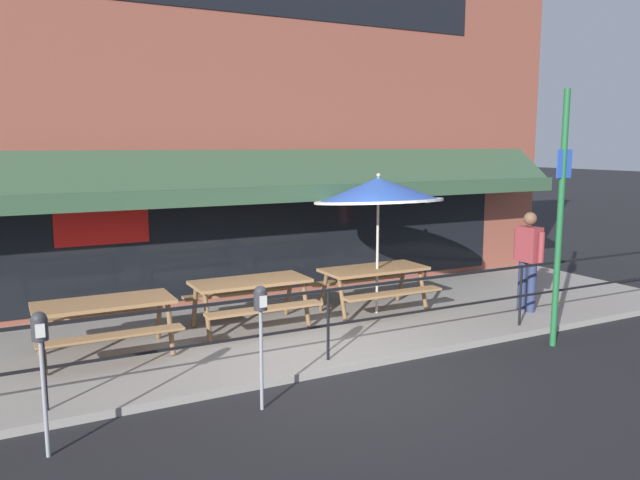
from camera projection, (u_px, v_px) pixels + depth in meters
The scene contains 12 objects.
ground_plane at pixel (339, 374), 8.06m from camera, with size 120.00×120.00×0.00m, color black.
patio_deck at pixel (277, 330), 9.80m from camera, with size 15.00×4.00×0.10m, color gray.
restaurant_building at pixel (224, 75), 11.13m from camera, with size 15.00×1.60×8.42m.
patio_railing at pixel (328, 309), 8.20m from camera, with size 13.84×0.04×0.97m.
picnic_table_left at pixel (104, 313), 8.37m from camera, with size 1.80×1.42×0.76m.
picnic_table_centre at pixel (251, 290), 9.67m from camera, with size 1.80×1.42×0.76m.
picnic_table_right at pixel (374, 277), 10.63m from camera, with size 1.80×1.42×0.76m.
patio_umbrella_right at pixel (378, 191), 10.32m from camera, with size 2.14×2.14×2.38m.
pedestrian_walking at pixel (528, 256), 10.63m from camera, with size 0.26×0.62×1.71m.
parking_meter_near at pixel (40, 340), 5.75m from camera, with size 0.15×0.16×1.42m.
parking_meter_far at pixel (261, 310), 6.81m from camera, with size 0.15×0.16×1.42m.
street_sign_pole at pixel (560, 217), 8.92m from camera, with size 0.28×0.09×3.71m.
Camera 1 is at (-3.79, -6.71, 2.94)m, focal length 35.00 mm.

